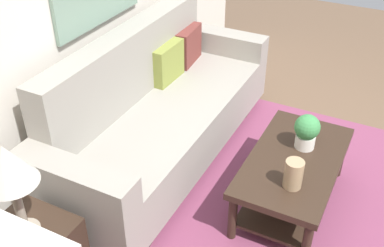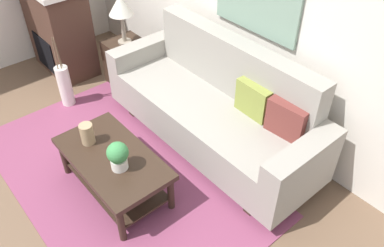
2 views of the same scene
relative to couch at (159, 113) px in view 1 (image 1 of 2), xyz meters
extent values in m
plane|color=brown|center=(-0.21, -1.49, -0.43)|extent=(9.33, 9.33, 0.00)
cube|color=#843D5B|center=(-0.21, -0.99, -0.43)|extent=(2.91, 1.82, 0.01)
cube|color=gray|center=(0.00, -0.06, -0.11)|extent=(2.00, 0.84, 0.40)
cube|color=gray|center=(0.00, 0.26, 0.37)|extent=(2.00, 0.20, 0.56)
cube|color=gray|center=(-1.10, -0.06, -0.01)|extent=(0.20, 0.84, 0.60)
cube|color=gray|center=(1.10, -0.06, -0.01)|extent=(0.20, 0.84, 0.60)
cube|color=#332319|center=(-0.90, -0.06, -0.37)|extent=(0.08, 0.74, 0.12)
cube|color=#332319|center=(0.90, -0.06, -0.37)|extent=(0.08, 0.74, 0.12)
cube|color=olive|center=(0.38, 0.12, 0.25)|extent=(0.36, 0.13, 0.32)
cube|color=brown|center=(0.76, 0.12, 0.25)|extent=(0.37, 0.15, 0.32)
cube|color=#332319|center=(-0.07, -1.13, -0.03)|extent=(1.10, 0.60, 0.05)
cube|color=#332319|center=(-0.07, -1.13, -0.31)|extent=(0.98, 0.50, 0.02)
cylinder|color=#332319|center=(-0.56, -1.38, -0.24)|extent=(0.06, 0.06, 0.38)
cylinder|color=#332319|center=(0.42, -1.38, -0.24)|extent=(0.06, 0.06, 0.38)
cylinder|color=#332319|center=(-0.56, -0.88, -0.24)|extent=(0.06, 0.06, 0.38)
cylinder|color=#332319|center=(0.42, -0.88, -0.24)|extent=(0.06, 0.06, 0.38)
cylinder|color=tan|center=(-0.35, -1.20, 0.10)|extent=(0.12, 0.12, 0.20)
cylinder|color=white|center=(0.09, -1.15, 0.05)|extent=(0.14, 0.14, 0.10)
sphere|color=#3B8648|center=(0.09, -1.15, 0.17)|extent=(0.18, 0.18, 0.18)
cylinder|color=gray|center=(-1.50, -0.06, 0.14)|extent=(0.16, 0.16, 0.02)
cylinder|color=gray|center=(-1.50, -0.06, 0.30)|extent=(0.05, 0.05, 0.35)
cone|color=beige|center=(-1.50, -0.06, 0.59)|extent=(0.28, 0.28, 0.22)
camera|label=1|loc=(-2.63, -1.63, 2.00)|focal=43.26mm
camera|label=2|loc=(2.20, -2.17, 2.37)|focal=36.73mm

